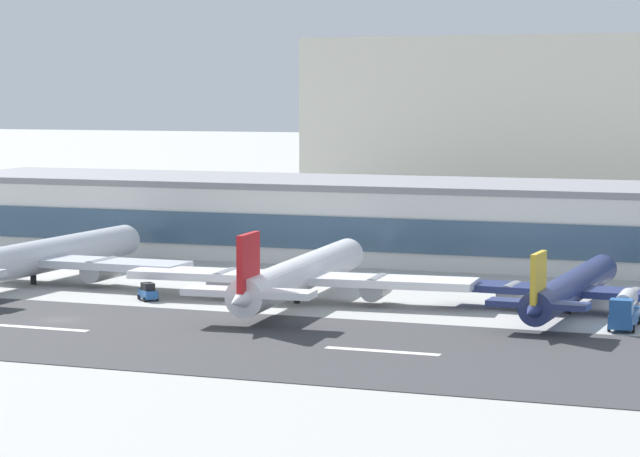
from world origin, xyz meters
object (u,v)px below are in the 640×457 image
airliner_gold_tail_gate_2 (569,289)px  service_fuel_truck_1 (625,310)px  service_baggage_tug_0 (148,292)px  terminal_building (393,219)px  airliner_black_tail_gate_0 (34,259)px  airliner_red_tail_gate_1 (297,276)px  distant_hotel_block (616,123)px

airliner_gold_tail_gate_2 → service_fuel_truck_1: size_ratio=4.96×
service_baggage_tug_0 → terminal_building: bearing=-61.7°
airliner_black_tail_gate_0 → airliner_red_tail_gate_1: (39.57, -3.45, -0.16)m
airliner_black_tail_gate_0 → airliner_gold_tail_gate_2: 72.43m
airliner_black_tail_gate_0 → airliner_red_tail_gate_1: airliner_black_tail_gate_0 is taller
distant_hotel_block → airliner_black_tail_gate_0: distant_hotel_block is taller
airliner_red_tail_gate_1 → service_fuel_truck_1: (40.44, -4.49, -1.29)m
airliner_black_tail_gate_0 → airliner_red_tail_gate_1: bearing=-93.8°
service_baggage_tug_0 → airliner_gold_tail_gate_2: bearing=-126.7°
terminal_building → airliner_red_tail_gate_1: size_ratio=3.02×
airliner_red_tail_gate_1 → distant_hotel_block: bearing=-10.0°
service_baggage_tug_0 → service_fuel_truck_1: 58.70m
service_baggage_tug_0 → service_fuel_truck_1: size_ratio=0.40×
terminal_building → service_baggage_tug_0: (-15.19, -53.61, -5.01)m
airliner_gold_tail_gate_2 → service_baggage_tug_0: bearing=101.3°
airliner_red_tail_gate_1 → airliner_gold_tail_gate_2: 33.06m
airliner_black_tail_gate_0 → service_baggage_tug_0: 22.89m
service_baggage_tug_0 → service_fuel_truck_1: service_fuel_truck_1 is taller
distant_hotel_block → airliner_gold_tail_gate_2: (16.83, -149.43, -16.26)m
terminal_building → airliner_black_tail_gate_0: 58.49m
distant_hotel_block → service_fuel_truck_1: size_ratio=15.97×
service_fuel_truck_1 → airliner_gold_tail_gate_2: bearing=-138.7°
airliner_black_tail_gate_0 → service_baggage_tug_0: bearing=-109.3°
terminal_building → airliner_red_tail_gate_1: 49.25m
airliner_red_tail_gate_1 → service_baggage_tug_0: bearing=99.9°
distant_hotel_block → airliner_black_tail_gate_0: size_ratio=2.62×
terminal_building → service_baggage_tug_0: terminal_building is taller
airliner_gold_tail_gate_2 → service_baggage_tug_0: airliner_gold_tail_gate_2 is taller
airliner_black_tail_gate_0 → service_baggage_tug_0: (21.31, -7.98, -2.42)m
airliner_red_tail_gate_1 → service_fuel_truck_1: bearing=-100.4°
airliner_red_tail_gate_1 → airliner_gold_tail_gate_2: airliner_red_tail_gate_1 is taller
distant_hotel_block → service_fuel_truck_1: (24.42, -157.64, -17.06)m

